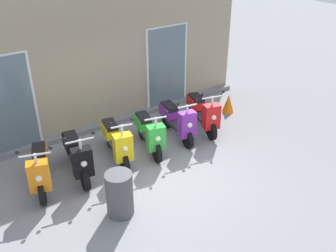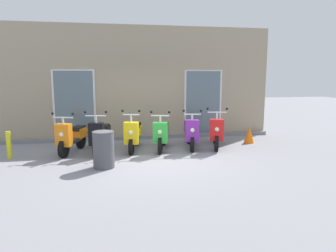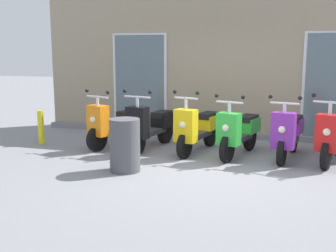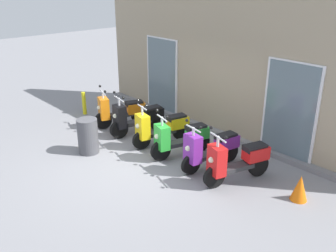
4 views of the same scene
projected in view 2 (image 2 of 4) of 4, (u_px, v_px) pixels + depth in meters
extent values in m
plane|color=gray|center=(152.00, 159.00, 7.91)|extent=(40.00, 40.00, 0.00)
cube|color=gray|center=(140.00, 83.00, 10.37)|extent=(8.95, 0.30, 3.73)
cube|color=slate|center=(142.00, 137.00, 10.42)|extent=(8.95, 0.20, 0.12)
cube|color=silver|center=(75.00, 106.00, 9.93)|extent=(1.32, 0.04, 2.30)
cube|color=slate|center=(74.00, 106.00, 9.91)|extent=(1.20, 0.02, 2.22)
cube|color=silver|center=(203.00, 104.00, 10.72)|extent=(1.32, 0.04, 2.30)
cube|color=slate|center=(203.00, 104.00, 10.70)|extent=(1.20, 0.02, 2.22)
cylinder|color=black|center=(64.00, 149.00, 8.02)|extent=(0.25, 0.48, 0.47)
cylinder|color=black|center=(81.00, 140.00, 9.05)|extent=(0.25, 0.48, 0.47)
cube|color=#2D2D30|center=(73.00, 141.00, 8.52)|extent=(0.46, 0.71, 0.09)
cube|color=orange|center=(64.00, 135.00, 8.00)|extent=(0.44, 0.35, 0.59)
sphere|color=#F2EFCC|center=(61.00, 134.00, 7.87)|extent=(0.12, 0.12, 0.12)
cube|color=orange|center=(79.00, 133.00, 8.91)|extent=(0.45, 0.59, 0.28)
cube|color=black|center=(78.00, 128.00, 8.85)|extent=(0.40, 0.54, 0.11)
cylinder|color=silver|center=(63.00, 121.00, 7.94)|extent=(0.06, 0.06, 0.20)
cylinder|color=silver|center=(63.00, 118.00, 7.92)|extent=(0.53, 0.22, 0.04)
sphere|color=black|center=(73.00, 114.00, 7.87)|extent=(0.07, 0.07, 0.07)
sphere|color=black|center=(52.00, 113.00, 7.95)|extent=(0.07, 0.07, 0.07)
cylinder|color=black|center=(97.00, 148.00, 8.12)|extent=(0.21, 0.49, 0.48)
cylinder|color=black|center=(105.00, 139.00, 9.24)|extent=(0.21, 0.49, 0.48)
cube|color=#2D2D30|center=(101.00, 140.00, 8.66)|extent=(0.39, 0.74, 0.09)
cube|color=black|center=(96.00, 134.00, 8.10)|extent=(0.42, 0.31, 0.60)
sphere|color=#F2EFCC|center=(95.00, 133.00, 7.96)|extent=(0.12, 0.12, 0.12)
cube|color=black|center=(104.00, 131.00, 9.10)|extent=(0.39, 0.57, 0.28)
cube|color=black|center=(104.00, 127.00, 9.03)|extent=(0.34, 0.52, 0.11)
cylinder|color=silver|center=(96.00, 119.00, 8.03)|extent=(0.06, 0.06, 0.22)
cylinder|color=silver|center=(96.00, 116.00, 8.02)|extent=(0.54, 0.13, 0.04)
sphere|color=black|center=(106.00, 112.00, 8.00)|extent=(0.07, 0.07, 0.07)
sphere|color=black|center=(85.00, 112.00, 8.00)|extent=(0.07, 0.07, 0.07)
cylinder|color=black|center=(131.00, 146.00, 8.31)|extent=(0.20, 0.47, 0.46)
cylinder|color=black|center=(137.00, 138.00, 9.43)|extent=(0.20, 0.47, 0.46)
cube|color=#2D2D30|center=(134.00, 138.00, 8.85)|extent=(0.41, 0.74, 0.09)
cube|color=yellow|center=(131.00, 133.00, 8.29)|extent=(0.42, 0.32, 0.59)
sphere|color=#F2EFCC|center=(131.00, 133.00, 8.16)|extent=(0.12, 0.12, 0.12)
cube|color=yellow|center=(136.00, 130.00, 9.29)|extent=(0.41, 0.57, 0.28)
cube|color=black|center=(136.00, 125.00, 9.22)|extent=(0.36, 0.53, 0.11)
cylinder|color=silver|center=(131.00, 118.00, 8.23)|extent=(0.06, 0.06, 0.24)
cylinder|color=silver|center=(131.00, 115.00, 8.21)|extent=(0.44, 0.13, 0.04)
sphere|color=black|center=(139.00, 111.00, 8.19)|extent=(0.07, 0.07, 0.07)
sphere|color=black|center=(123.00, 111.00, 8.20)|extent=(0.07, 0.07, 0.07)
cylinder|color=black|center=(160.00, 145.00, 8.39)|extent=(0.22, 0.49, 0.48)
cylinder|color=black|center=(164.00, 137.00, 9.45)|extent=(0.22, 0.49, 0.48)
cube|color=#2D2D30|center=(162.00, 138.00, 8.90)|extent=(0.42, 0.71, 0.09)
cube|color=green|center=(160.00, 133.00, 8.38)|extent=(0.43, 0.33, 0.56)
sphere|color=#F2EFCC|center=(160.00, 132.00, 8.24)|extent=(0.12, 0.12, 0.12)
cube|color=green|center=(163.00, 129.00, 9.31)|extent=(0.43, 0.58, 0.28)
cube|color=black|center=(163.00, 125.00, 9.24)|extent=(0.38, 0.53, 0.11)
cylinder|color=silver|center=(160.00, 119.00, 8.32)|extent=(0.06, 0.06, 0.22)
cylinder|color=silver|center=(160.00, 116.00, 8.30)|extent=(0.48, 0.16, 0.04)
sphere|color=black|center=(169.00, 112.00, 8.27)|extent=(0.07, 0.07, 0.07)
sphere|color=black|center=(151.00, 112.00, 8.30)|extent=(0.07, 0.07, 0.07)
cylinder|color=black|center=(192.00, 144.00, 8.63)|extent=(0.17, 0.46, 0.45)
cylinder|color=black|center=(189.00, 136.00, 9.70)|extent=(0.17, 0.46, 0.45)
cube|color=#2D2D30|center=(190.00, 137.00, 9.14)|extent=(0.37, 0.71, 0.09)
cube|color=purple|center=(192.00, 131.00, 8.61)|extent=(0.42, 0.30, 0.61)
sphere|color=#F2EFCC|center=(192.00, 130.00, 8.47)|extent=(0.12, 0.12, 0.12)
cube|color=purple|center=(189.00, 128.00, 9.55)|extent=(0.38, 0.56, 0.28)
cube|color=black|center=(189.00, 123.00, 9.49)|extent=(0.34, 0.52, 0.11)
cylinder|color=silver|center=(192.00, 117.00, 8.54)|extent=(0.06, 0.06, 0.20)
cylinder|color=silver|center=(192.00, 114.00, 8.53)|extent=(0.48, 0.12, 0.04)
sphere|color=black|center=(201.00, 111.00, 8.52)|extent=(0.07, 0.07, 0.07)
sphere|color=black|center=(184.00, 111.00, 8.51)|extent=(0.07, 0.07, 0.07)
cylinder|color=black|center=(216.00, 143.00, 8.71)|extent=(0.23, 0.48, 0.47)
cylinder|color=black|center=(215.00, 135.00, 9.79)|extent=(0.23, 0.48, 0.47)
cube|color=#2D2D30|center=(216.00, 136.00, 9.23)|extent=(0.44, 0.73, 0.09)
cube|color=red|center=(217.00, 130.00, 8.69)|extent=(0.43, 0.34, 0.61)
sphere|color=#F2EFCC|center=(217.00, 129.00, 8.55)|extent=(0.12, 0.12, 0.12)
cube|color=red|center=(215.00, 126.00, 9.64)|extent=(0.44, 0.58, 0.28)
cube|color=black|center=(215.00, 122.00, 9.58)|extent=(0.39, 0.53, 0.11)
cylinder|color=silver|center=(217.00, 116.00, 8.62)|extent=(0.06, 0.06, 0.24)
cylinder|color=silver|center=(217.00, 112.00, 8.61)|extent=(0.52, 0.19, 0.04)
sphere|color=black|center=(227.00, 109.00, 8.56)|extent=(0.07, 0.07, 0.07)
sphere|color=black|center=(208.00, 109.00, 8.62)|extent=(0.07, 0.07, 0.07)
cylinder|color=#4C4C51|center=(104.00, 150.00, 7.12)|extent=(0.49, 0.49, 0.85)
cone|color=orange|center=(249.00, 135.00, 9.78)|extent=(0.32, 0.32, 0.52)
cylinder|color=yellow|center=(9.00, 145.00, 7.96)|extent=(0.12, 0.12, 0.70)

